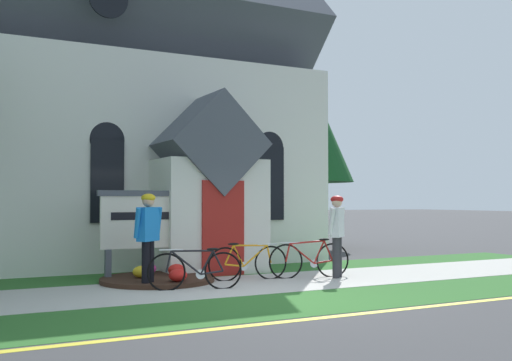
% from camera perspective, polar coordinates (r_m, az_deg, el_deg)
% --- Properties ---
extents(ground, '(140.00, 140.00, 0.00)m').
position_cam_1_polar(ground, '(14.09, -6.52, -8.63)').
color(ground, '#3D3D3F').
extents(sidewalk_slab, '(32.00, 2.61, 0.01)m').
position_cam_1_polar(sidewalk_slab, '(11.43, -10.24, -10.18)').
color(sidewalk_slab, '#B7B5AD').
rests_on(sidewalk_slab, ground).
extents(grass_verge, '(32.00, 2.09, 0.01)m').
position_cam_1_polar(grass_verge, '(9.24, -5.89, -12.21)').
color(grass_verge, '#2D6628').
rests_on(grass_verge, ground).
extents(church_lawn, '(24.00, 1.76, 0.01)m').
position_cam_1_polar(church_lawn, '(13.51, -12.98, -8.87)').
color(church_lawn, '#2D6628').
rests_on(church_lawn, ground).
extents(curb_paint_stripe, '(28.00, 0.16, 0.01)m').
position_cam_1_polar(curb_paint_stripe, '(8.16, -2.75, -13.62)').
color(curb_paint_stripe, yellow).
rests_on(curb_paint_stripe, ground).
extents(church_building, '(12.59, 10.82, 13.45)m').
position_cam_1_polar(church_building, '(18.54, -17.93, 7.91)').
color(church_building, silver).
rests_on(church_building, ground).
extents(church_sign, '(2.21, 0.14, 1.87)m').
position_cam_1_polar(church_sign, '(13.06, -9.90, -3.79)').
color(church_sign, '#474C56').
rests_on(church_sign, ground).
extents(flower_bed, '(2.31, 2.31, 0.34)m').
position_cam_1_polar(flower_bed, '(12.65, -9.16, -9.02)').
color(flower_bed, '#382319').
rests_on(flower_bed, ground).
extents(bicycle_green, '(1.72, 0.50, 0.79)m').
position_cam_1_polar(bicycle_green, '(11.46, -5.70, -8.33)').
color(bicycle_green, black).
rests_on(bicycle_green, ground).
extents(bicycle_orange, '(1.79, 0.41, 0.86)m').
position_cam_1_polar(bicycle_orange, '(13.19, 5.06, -7.39)').
color(bicycle_orange, black).
rests_on(bicycle_orange, ground).
extents(bicycle_black, '(1.72, 0.27, 0.80)m').
position_cam_1_polar(bicycle_black, '(12.77, -0.77, -7.66)').
color(bicycle_black, black).
rests_on(bicycle_black, ground).
extents(cyclist_in_green_jersey, '(0.61, 0.56, 1.79)m').
position_cam_1_polar(cyclist_in_green_jersey, '(11.80, -10.07, -4.73)').
color(cyclist_in_green_jersey, black).
rests_on(cyclist_in_green_jersey, ground).
extents(cyclist_in_yellow_jersey, '(0.59, 0.51, 1.76)m').
position_cam_1_polar(cyclist_in_yellow_jersey, '(13.21, 7.60, -4.52)').
color(cyclist_in_yellow_jersey, '#2D2D33').
rests_on(cyclist_in_yellow_jersey, ground).
extents(roadside_conifer, '(3.83, 3.83, 6.84)m').
position_cam_1_polar(roadside_conifer, '(21.73, 4.05, 5.83)').
color(roadside_conifer, '#3D2D1E').
rests_on(roadside_conifer, ground).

